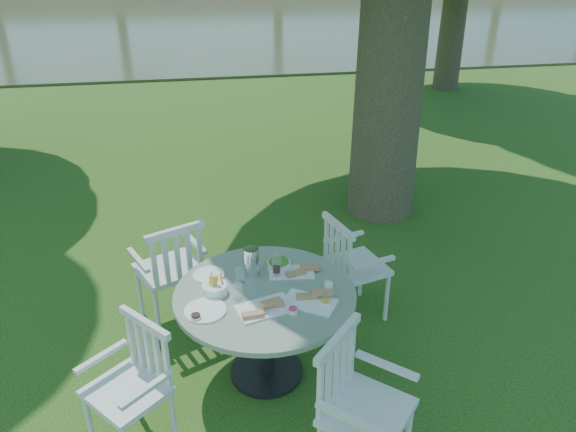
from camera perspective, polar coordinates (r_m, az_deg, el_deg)
The scene contains 8 objects.
ground at distance 5.18m, azimuth 0.39°, elevation -9.41°, with size 140.00×140.00×0.00m, color #17390C.
table at distance 4.16m, azimuth -2.32°, elevation -9.52°, with size 1.31×1.31×0.76m.
chair_ne at distance 4.82m, azimuth 6.12°, elevation -4.64°, with size 0.56×0.58×0.95m.
chair_nw at distance 4.77m, azimuth -11.58°, elevation -5.09°, with size 0.65×0.64×1.00m.
chair_sw at distance 3.85m, azimuth -15.09°, elevation -15.41°, with size 0.63×0.63×0.91m.
chair_se at distance 3.55m, azimuth 6.62°, elevation -17.78°, with size 0.68×0.69×0.99m.
tableware at distance 4.10m, azimuth -3.52°, elevation -6.63°, with size 1.07×0.78×0.23m.
river at distance 27.29m, azimuth -8.83°, elevation 20.23°, with size 100.00×28.00×0.12m, color #333B23.
Camera 1 is at (-0.75, -4.10, 3.07)m, focal length 35.00 mm.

